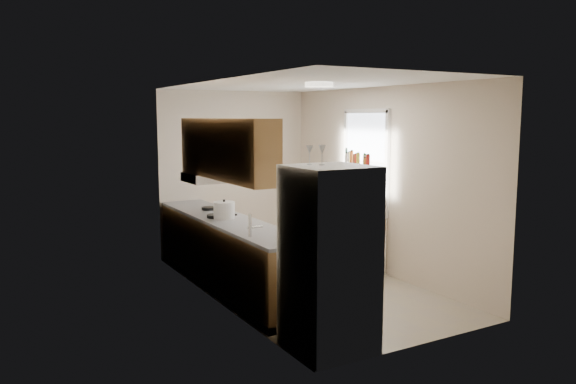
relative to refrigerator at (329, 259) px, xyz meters
name	(u,v)px	position (x,y,z in m)	size (l,w,h in m)	color
room	(306,187)	(0.87, 1.85, 0.43)	(2.52, 4.42, 2.62)	#AB9E8A
counter_run	(227,253)	(-0.05, 2.28, -0.42)	(0.63, 3.51, 0.90)	#A67146
upper_cabinets	(226,149)	(-0.18, 1.95, 0.94)	(0.33, 2.20, 0.72)	#A67146
range_hood	(206,177)	(-0.13, 2.75, 0.52)	(0.50, 0.60, 0.12)	#B7BABC
window	(366,162)	(2.10, 2.20, 0.68)	(0.06, 1.00, 1.46)	white
bakers_rack	(355,194)	(1.88, 2.14, 0.23)	(0.45, 0.90, 1.73)	silver
ceiling_dome	(319,85)	(0.87, 1.55, 1.70)	(0.34, 0.34, 0.06)	white
refrigerator	(329,259)	(0.00, 0.00, 0.00)	(0.72, 0.72, 1.75)	white
wine_glass_a	(322,155)	(-0.03, 0.09, 0.97)	(0.07, 0.07, 0.18)	silver
wine_glass_b	(309,155)	(-0.11, 0.18, 0.96)	(0.06, 0.06, 0.18)	silver
rice_cooker	(224,210)	(-0.07, 2.29, 0.14)	(0.27, 0.27, 0.22)	silver
frying_pan_large	(216,216)	(-0.13, 2.42, 0.05)	(0.24, 0.24, 0.04)	black
frying_pan_small	(209,208)	(0.01, 3.04, 0.05)	(0.20, 0.20, 0.04)	black
cutting_board	(365,201)	(1.89, 1.94, 0.15)	(0.38, 0.49, 0.03)	tan
espresso_machine	(345,187)	(1.93, 2.48, 0.29)	(0.17, 0.25, 0.30)	black
storage_bag	(336,223)	(1.78, 2.48, -0.23)	(0.10, 0.14, 0.16)	#A91418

